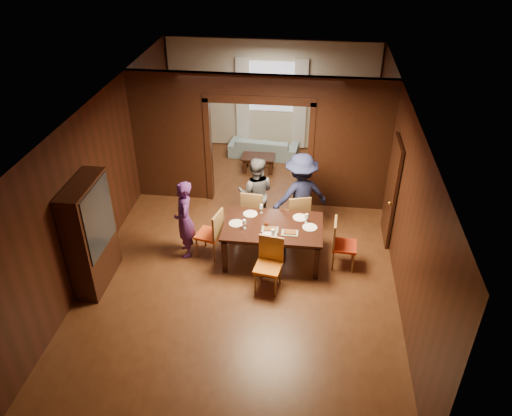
# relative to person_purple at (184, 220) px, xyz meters

# --- Properties ---
(floor) EXTENTS (9.00, 9.00, 0.00)m
(floor) POSITION_rel_person_purple_xyz_m (1.15, 0.53, -0.78)
(floor) COLOR #4E2816
(floor) RESTS_ON ground
(ceiling) EXTENTS (5.50, 9.00, 0.02)m
(ceiling) POSITION_rel_person_purple_xyz_m (1.15, 0.53, 2.12)
(ceiling) COLOR silver
(ceiling) RESTS_ON room_walls
(room_walls) EXTENTS (5.52, 9.01, 2.90)m
(room_walls) POSITION_rel_person_purple_xyz_m (1.15, 2.42, 0.73)
(room_walls) COLOR black
(room_walls) RESTS_ON floor
(person_purple) EXTENTS (0.53, 0.65, 1.55)m
(person_purple) POSITION_rel_person_purple_xyz_m (0.00, 0.00, 0.00)
(person_purple) COLOR #4A2060
(person_purple) RESTS_ON floor
(person_grey) EXTENTS (0.77, 0.61, 1.56)m
(person_grey) POSITION_rel_person_purple_xyz_m (1.21, 1.12, 0.00)
(person_grey) COLOR #54535B
(person_grey) RESTS_ON floor
(person_navy) EXTENTS (1.32, 1.07, 1.77)m
(person_navy) POSITION_rel_person_purple_xyz_m (2.11, 0.95, 0.11)
(person_navy) COLOR #161A39
(person_navy) RESTS_ON floor
(sofa) EXTENTS (1.85, 0.86, 0.52)m
(sofa) POSITION_rel_person_purple_xyz_m (1.02, 4.38, -0.52)
(sofa) COLOR #8CABB7
(sofa) RESTS_ON floor
(serving_bowl) EXTENTS (0.36, 0.36, 0.09)m
(serving_bowl) POSITION_rel_person_purple_xyz_m (1.73, 0.16, 0.03)
(serving_bowl) COLOR black
(serving_bowl) RESTS_ON dining_table
(dining_table) EXTENTS (1.82, 1.13, 0.76)m
(dining_table) POSITION_rel_person_purple_xyz_m (1.65, 0.03, -0.40)
(dining_table) COLOR black
(dining_table) RESTS_ON floor
(coffee_table) EXTENTS (0.80, 0.50, 0.40)m
(coffee_table) POSITION_rel_person_purple_xyz_m (0.97, 3.55, -0.58)
(coffee_table) COLOR black
(coffee_table) RESTS_ON floor
(chair_left) EXTENTS (0.53, 0.53, 0.97)m
(chair_left) POSITION_rel_person_purple_xyz_m (0.44, 0.03, -0.29)
(chair_left) COLOR #DB4314
(chair_left) RESTS_ON floor
(chair_right) EXTENTS (0.46, 0.46, 0.97)m
(chair_right) POSITION_rel_person_purple_xyz_m (2.98, -0.02, -0.29)
(chair_right) COLOR red
(chair_right) RESTS_ON floor
(chair_far_l) EXTENTS (0.47, 0.47, 0.97)m
(chair_far_l) POSITION_rel_person_purple_xyz_m (1.18, 0.95, -0.29)
(chair_far_l) COLOR #C84912
(chair_far_l) RESTS_ON floor
(chair_far_r) EXTENTS (0.55, 0.55, 0.97)m
(chair_far_r) POSITION_rel_person_purple_xyz_m (2.06, 0.90, -0.29)
(chair_far_r) COLOR orange
(chair_far_r) RESTS_ON floor
(chair_near) EXTENTS (0.50, 0.50, 0.97)m
(chair_near) POSITION_rel_person_purple_xyz_m (1.65, -0.81, -0.29)
(chair_near) COLOR orange
(chair_near) RESTS_ON floor
(hutch) EXTENTS (0.40, 1.20, 2.00)m
(hutch) POSITION_rel_person_purple_xyz_m (-1.38, -0.97, 0.22)
(hutch) COLOR black
(hutch) RESTS_ON floor
(door_right) EXTENTS (0.06, 0.90, 2.10)m
(door_right) POSITION_rel_person_purple_xyz_m (3.85, 1.03, 0.27)
(door_right) COLOR black
(door_right) RESTS_ON floor
(window_far) EXTENTS (1.20, 0.03, 1.30)m
(window_far) POSITION_rel_person_purple_xyz_m (1.15, 4.97, 0.92)
(window_far) COLOR silver
(window_far) RESTS_ON back_wall
(curtain_left) EXTENTS (0.35, 0.06, 2.40)m
(curtain_left) POSITION_rel_person_purple_xyz_m (0.40, 4.93, 0.47)
(curtain_left) COLOR white
(curtain_left) RESTS_ON back_wall
(curtain_right) EXTENTS (0.35, 0.06, 2.40)m
(curtain_right) POSITION_rel_person_purple_xyz_m (1.90, 4.93, 0.47)
(curtain_right) COLOR white
(curtain_right) RESTS_ON back_wall
(plate_left) EXTENTS (0.27, 0.27, 0.01)m
(plate_left) POSITION_rel_person_purple_xyz_m (0.97, 0.01, -0.01)
(plate_left) COLOR silver
(plate_left) RESTS_ON dining_table
(plate_far_l) EXTENTS (0.27, 0.27, 0.01)m
(plate_far_l) POSITION_rel_person_purple_xyz_m (1.19, 0.36, -0.01)
(plate_far_l) COLOR white
(plate_far_l) RESTS_ON dining_table
(plate_far_r) EXTENTS (0.27, 0.27, 0.01)m
(plate_far_r) POSITION_rel_person_purple_xyz_m (2.13, 0.34, -0.01)
(plate_far_r) COLOR white
(plate_far_r) RESTS_ON dining_table
(plate_right) EXTENTS (0.27, 0.27, 0.01)m
(plate_right) POSITION_rel_person_purple_xyz_m (2.32, 0.04, -0.01)
(plate_right) COLOR white
(plate_right) RESTS_ON dining_table
(plate_near) EXTENTS (0.27, 0.27, 0.01)m
(plate_near) POSITION_rel_person_purple_xyz_m (1.61, -0.30, -0.01)
(plate_near) COLOR silver
(plate_near) RESTS_ON dining_table
(platter_a) EXTENTS (0.30, 0.20, 0.04)m
(platter_a) POSITION_rel_person_purple_xyz_m (1.61, -0.12, 0.00)
(platter_a) COLOR gray
(platter_a) RESTS_ON dining_table
(platter_b) EXTENTS (0.30, 0.20, 0.04)m
(platter_b) POSITION_rel_person_purple_xyz_m (1.97, -0.19, 0.00)
(platter_b) COLOR gray
(platter_b) RESTS_ON dining_table
(wineglass_left) EXTENTS (0.08, 0.08, 0.18)m
(wineglass_left) POSITION_rel_person_purple_xyz_m (1.14, -0.12, 0.07)
(wineglass_left) COLOR silver
(wineglass_left) RESTS_ON dining_table
(wineglass_far) EXTENTS (0.08, 0.08, 0.18)m
(wineglass_far) POSITION_rel_person_purple_xyz_m (1.39, 0.43, 0.07)
(wineglass_far) COLOR white
(wineglass_far) RESTS_ON dining_table
(wineglass_right) EXTENTS (0.08, 0.08, 0.18)m
(wineglass_right) POSITION_rel_person_purple_xyz_m (2.25, 0.20, 0.07)
(wineglass_right) COLOR silver
(wineglass_right) RESTS_ON dining_table
(tumbler) EXTENTS (0.07, 0.07, 0.14)m
(tumbler) POSITION_rel_person_purple_xyz_m (1.68, -0.30, 0.05)
(tumbler) COLOR white
(tumbler) RESTS_ON dining_table
(condiment_jar) EXTENTS (0.08, 0.08, 0.11)m
(condiment_jar) POSITION_rel_person_purple_xyz_m (1.54, -0.03, 0.04)
(condiment_jar) COLOR #512413
(condiment_jar) RESTS_ON dining_table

